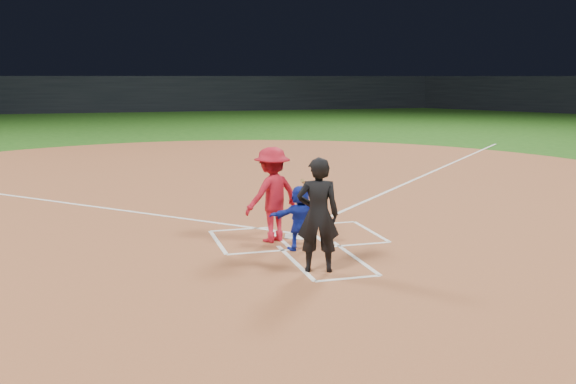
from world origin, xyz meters
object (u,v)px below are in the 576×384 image
object	(u,v)px
umpire	(318,215)
home_plate	(297,236)
catcher	(300,218)
batter_at_plate	(272,195)

from	to	relation	value
umpire	home_plate	bearing A→B (deg)	-81.85
home_plate	catcher	world-z (taller)	catcher
catcher	umpire	size ratio (longest dim) A/B	0.64
catcher	home_plate	bearing A→B (deg)	-102.46
batter_at_plate	catcher	bearing A→B (deg)	-66.04
home_plate	batter_at_plate	bearing A→B (deg)	18.69
umpire	catcher	bearing A→B (deg)	-78.29
catcher	umpire	bearing A→B (deg)	86.12
home_plate	umpire	distance (m)	2.48
home_plate	catcher	size ratio (longest dim) A/B	0.50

